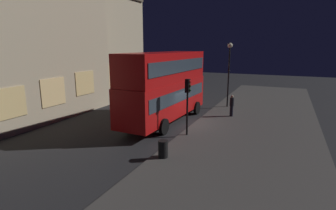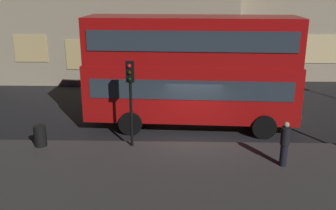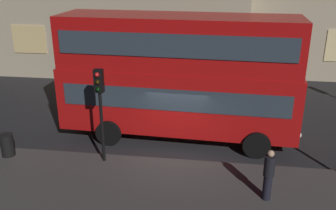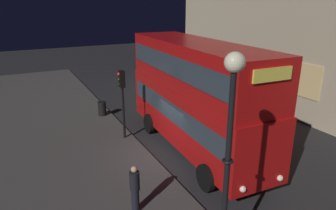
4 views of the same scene
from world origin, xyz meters
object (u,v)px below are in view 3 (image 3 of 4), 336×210
litter_bin (7,145)px  traffic_light_near_kerb (100,97)px  double_decker_bus (178,72)px  pedestrian (269,174)px

litter_bin → traffic_light_near_kerb: bearing=1.6°
double_decker_bus → traffic_light_near_kerb: 3.78m
pedestrian → double_decker_bus: bearing=16.6°
traffic_light_near_kerb → double_decker_bus: bearing=48.3°
double_decker_bus → litter_bin: double_decker_bus is taller
double_decker_bus → pedestrian: size_ratio=5.78×
pedestrian → litter_bin: size_ratio=1.95×
double_decker_bus → traffic_light_near_kerb: double_decker_bus is taller
traffic_light_near_kerb → litter_bin: (-3.90, -0.11, -2.19)m
double_decker_bus → litter_bin: 7.48m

